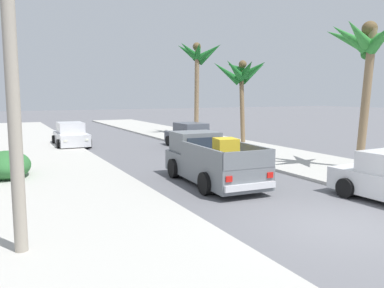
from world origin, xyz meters
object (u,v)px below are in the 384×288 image
object	(u,v)px
car_left_near	(190,136)
palm_tree_right_fore	(368,46)
car_right_near	(71,135)
pickup_truck	(211,161)
utility_pole	(11,66)
palm_tree_left_mid	(197,58)
hedge_bush	(6,165)
palm_tree_right_mid	(242,73)

from	to	relation	value
car_left_near	palm_tree_right_fore	distance (m)	11.70
car_right_near	pickup_truck	bearing A→B (deg)	-77.45
pickup_truck	utility_pole	world-z (taller)	utility_pole
palm_tree_left_mid	hedge_bush	world-z (taller)	palm_tree_left_mid
palm_tree_left_mid	hedge_bush	distance (m)	19.21
car_left_near	utility_pole	bearing A→B (deg)	-128.05
pickup_truck	palm_tree_right_mid	world-z (taller)	palm_tree_right_mid
palm_tree_left_mid	palm_tree_right_mid	size ratio (longest dim) A/B	1.32
pickup_truck	palm_tree_right_fore	distance (m)	8.33
pickup_truck	palm_tree_right_mid	distance (m)	12.72
car_right_near	hedge_bush	xyz separation A→B (m)	(-3.96, -8.95, -0.16)
car_right_near	palm_tree_left_mid	size ratio (longest dim) A/B	0.58
car_left_near	car_right_near	distance (m)	7.66
car_right_near	palm_tree_right_mid	distance (m)	11.85
car_left_near	palm_tree_left_mid	distance (m)	9.13
car_right_near	utility_pole	xyz separation A→B (m)	(-3.91, -17.28, 3.12)
pickup_truck	car_left_near	bearing A→B (deg)	67.98
palm_tree_left_mid	hedge_bush	bearing A→B (deg)	-141.52
pickup_truck	car_left_near	distance (m)	10.00
palm_tree_right_fore	car_left_near	bearing A→B (deg)	107.18
palm_tree_right_fore	palm_tree_left_mid	world-z (taller)	palm_tree_left_mid
car_right_near	hedge_bush	distance (m)	9.79
palm_tree_right_mid	utility_pole	size ratio (longest dim) A/B	0.78
car_right_near	palm_tree_left_mid	xyz separation A→B (m)	(10.42, 2.48, 5.47)
palm_tree_right_fore	palm_tree_right_mid	xyz separation A→B (m)	(0.72, 10.40, -0.62)
palm_tree_left_mid	utility_pole	size ratio (longest dim) A/B	1.03
pickup_truck	palm_tree_left_mid	world-z (taller)	palm_tree_left_mid
utility_pole	palm_tree_right_mid	bearing A→B (deg)	43.29
palm_tree_right_mid	car_left_near	bearing A→B (deg)	-178.16
car_right_near	palm_tree_right_mid	world-z (taller)	palm_tree_right_mid
palm_tree_right_mid	hedge_bush	bearing A→B (deg)	-159.96
car_right_near	palm_tree_left_mid	world-z (taller)	palm_tree_left_mid
palm_tree_right_fore	utility_pole	size ratio (longest dim) A/B	0.88
palm_tree_right_fore	palm_tree_left_mid	distance (m)	16.58
car_right_near	hedge_bush	size ratio (longest dim) A/B	1.53
palm_tree_right_mid	palm_tree_left_mid	bearing A→B (deg)	91.22
palm_tree_left_mid	utility_pole	world-z (taller)	palm_tree_left_mid
pickup_truck	palm_tree_right_fore	xyz separation A→B (m)	(6.93, -1.01, 4.51)
car_right_near	palm_tree_right_fore	world-z (taller)	palm_tree_right_fore
palm_tree_right_mid	hedge_bush	world-z (taller)	palm_tree_right_mid
palm_tree_right_mid	hedge_bush	size ratio (longest dim) A/B	2.02
palm_tree_left_mid	hedge_bush	xyz separation A→B (m)	(-14.38, -11.43, -5.63)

